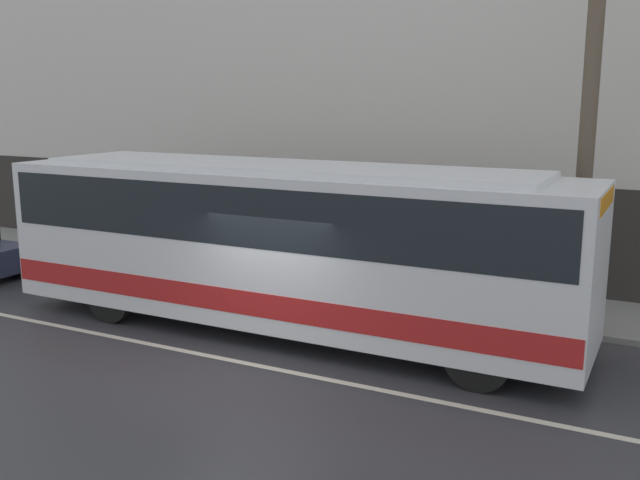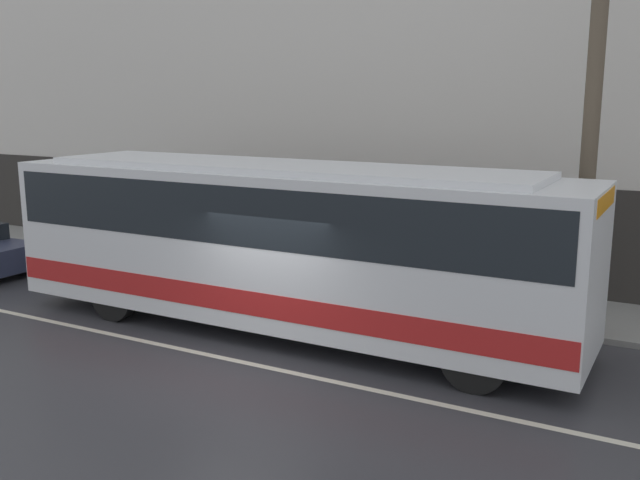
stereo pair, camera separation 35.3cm
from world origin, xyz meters
name	(u,v)px [view 2 (the right image)]	position (x,y,z in m)	size (l,w,h in m)	color
ground_plane	(251,364)	(0.00, 0.00, 0.00)	(60.00, 60.00, 0.00)	#333338
sidewalk	(377,289)	(0.00, 5.36, 0.06)	(60.00, 2.72, 0.12)	gray
building_facade	(406,78)	(0.00, 6.86, 5.00)	(60.00, 0.35, 10.37)	silver
lane_stripe	(251,364)	(0.00, 0.00, 0.00)	(54.00, 0.14, 0.01)	beige
transit_bus	(282,238)	(-0.47, 1.84, 1.86)	(11.62, 2.58, 3.30)	silver
utility_pole_near	(592,109)	(4.67, 4.42, 4.33)	(0.31, 0.31, 8.41)	brown
pedestrian_waiting	(438,264)	(1.56, 5.11, 0.89)	(0.36, 0.36, 1.66)	navy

